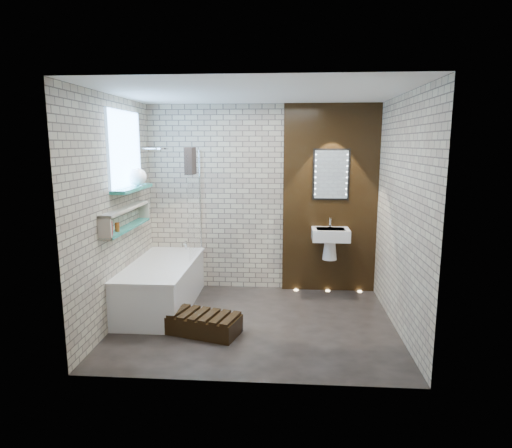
# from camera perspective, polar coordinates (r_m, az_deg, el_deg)

# --- Properties ---
(ground) EXTENTS (3.20, 3.20, 0.00)m
(ground) POSITION_cam_1_polar(r_m,az_deg,el_deg) (5.27, -0.12, -12.69)
(ground) COLOR black
(ground) RESTS_ON ground
(room_shell) EXTENTS (3.24, 3.20, 2.60)m
(room_shell) POSITION_cam_1_polar(r_m,az_deg,el_deg) (4.91, -0.12, 1.41)
(room_shell) COLOR #A0907F
(room_shell) RESTS_ON ground
(walnut_panel) EXTENTS (1.30, 0.06, 2.60)m
(walnut_panel) POSITION_cam_1_polar(r_m,az_deg,el_deg) (6.18, 9.57, 3.12)
(walnut_panel) COLOR black
(walnut_panel) RESTS_ON ground
(clerestory_window) EXTENTS (0.18, 1.00, 0.94)m
(clerestory_window) POSITION_cam_1_polar(r_m,az_deg,el_deg) (5.54, -16.45, 8.25)
(clerestory_window) COLOR #7FADE0
(clerestory_window) RESTS_ON room_shell
(display_niche) EXTENTS (0.14, 1.30, 0.26)m
(display_niche) POSITION_cam_1_polar(r_m,az_deg,el_deg) (5.40, -16.41, 0.73)
(display_niche) COLOR teal
(display_niche) RESTS_ON room_shell
(bathtub) EXTENTS (0.79, 1.74, 0.70)m
(bathtub) POSITION_cam_1_polar(r_m,az_deg,el_deg) (5.80, -12.06, -7.68)
(bathtub) COLOR white
(bathtub) RESTS_ON ground
(bath_screen) EXTENTS (0.01, 0.78, 1.40)m
(bath_screen) POSITION_cam_1_polar(r_m,az_deg,el_deg) (5.91, -7.94, 2.64)
(bath_screen) COLOR white
(bath_screen) RESTS_ON bathtub
(towel) EXTENTS (0.10, 0.26, 0.34)m
(towel) POSITION_cam_1_polar(r_m,az_deg,el_deg) (5.66, -8.51, 8.08)
(towel) COLOR black
(towel) RESTS_ON bath_screen
(shower_head) EXTENTS (0.18, 0.18, 0.02)m
(shower_head) POSITION_cam_1_polar(r_m,az_deg,el_deg) (6.02, -12.06, 9.53)
(shower_head) COLOR silver
(shower_head) RESTS_ON room_shell
(washbasin) EXTENTS (0.50, 0.36, 0.58)m
(washbasin) POSITION_cam_1_polar(r_m,az_deg,el_deg) (6.08, 9.60, -1.89)
(washbasin) COLOR white
(washbasin) RESTS_ON walnut_panel
(led_mirror) EXTENTS (0.50, 0.02, 0.70)m
(led_mirror) POSITION_cam_1_polar(r_m,az_deg,el_deg) (6.11, 9.70, 6.33)
(led_mirror) COLOR black
(led_mirror) RESTS_ON walnut_panel
(walnut_step) EXTENTS (0.97, 0.63, 0.20)m
(walnut_step) POSITION_cam_1_polar(r_m,az_deg,el_deg) (5.04, -7.37, -12.69)
(walnut_step) COLOR black
(walnut_step) RESTS_ON ground
(niche_bottles) EXTENTS (0.06, 0.27, 0.15)m
(niche_bottles) POSITION_cam_1_polar(r_m,az_deg,el_deg) (5.00, -18.17, -0.51)
(niche_bottles) COLOR maroon
(niche_bottles) RESTS_ON display_niche
(sill_vases) EXTENTS (0.22, 0.22, 0.22)m
(sill_vases) POSITION_cam_1_polar(r_m,az_deg,el_deg) (5.69, -15.06, 5.91)
(sill_vases) COLOR white
(sill_vases) RESTS_ON clerestory_window
(floor_uplights) EXTENTS (0.96, 0.06, 0.01)m
(floor_uplights) POSITION_cam_1_polar(r_m,az_deg,el_deg) (6.41, 9.28, -8.52)
(floor_uplights) COLOR #FFD899
(floor_uplights) RESTS_ON ground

